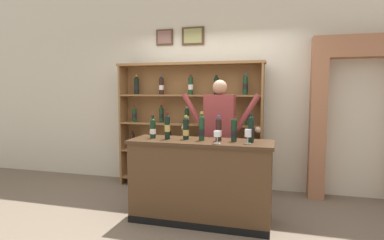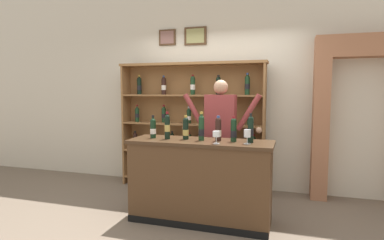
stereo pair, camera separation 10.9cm
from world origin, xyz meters
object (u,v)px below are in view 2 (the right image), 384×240
at_px(tasting_bottle_vin_santo, 167,126).
at_px(tasting_bottle_prosecco, 186,128).
at_px(wine_glass_left, 216,135).
at_px(tasting_bottle_grappa, 234,130).
at_px(tasting_counter, 200,181).
at_px(tasting_bottle_riserva, 251,129).
at_px(shopkeeper, 221,129).
at_px(tasting_bottle_brunello, 218,129).
at_px(tasting_bottle_chianti, 201,128).
at_px(wine_glass_right, 247,134).
at_px(tasting_bottle_bianco, 153,128).
at_px(wine_shelf, 192,122).

distance_m(tasting_bottle_vin_santo, tasting_bottle_prosecco, 0.22).
relative_size(tasting_bottle_vin_santo, wine_glass_left, 2.34).
xyz_separation_m(tasting_bottle_grappa, wine_glass_left, (-0.15, -0.21, -0.03)).
relative_size(tasting_counter, tasting_bottle_prosecco, 5.84).
height_order(tasting_bottle_prosecco, tasting_bottle_riserva, tasting_bottle_riserva).
xyz_separation_m(shopkeeper, tasting_bottle_brunello, (0.10, -0.60, 0.07)).
relative_size(shopkeeper, tasting_bottle_brunello, 5.79).
distance_m(tasting_bottle_vin_santo, wine_glass_left, 0.66).
relative_size(shopkeeper, tasting_bottle_grappa, 5.86).
bearing_deg(tasting_bottle_riserva, tasting_bottle_chianti, -178.40).
distance_m(tasting_bottle_riserva, wine_glass_right, 0.12).
distance_m(tasting_bottle_brunello, tasting_bottle_grappa, 0.18).
relative_size(tasting_counter, tasting_bottle_bianco, 5.98).
relative_size(wine_shelf, tasting_bottle_brunello, 7.97).
relative_size(tasting_bottle_bianco, wine_glass_left, 1.99).
height_order(tasting_bottle_bianco, wine_glass_right, tasting_bottle_bianco).
bearing_deg(tasting_counter, tasting_bottle_vin_santo, -178.11).
relative_size(tasting_bottle_brunello, tasting_bottle_grappa, 1.01).
height_order(wine_shelf, wine_glass_left, wine_shelf).
height_order(shopkeeper, tasting_bottle_prosecco, shopkeeper).
xyz_separation_m(tasting_bottle_brunello, wine_glass_right, (0.35, -0.11, -0.03)).
distance_m(shopkeeper, tasting_bottle_bianco, 0.94).
height_order(tasting_bottle_bianco, wine_glass_left, tasting_bottle_bianco).
bearing_deg(wine_shelf, wine_glass_right, -51.58).
bearing_deg(wine_glass_right, tasting_counter, 171.67).
bearing_deg(tasting_bottle_riserva, tasting_counter, -177.45).
distance_m(tasting_bottle_bianco, wine_glass_left, 0.86).
xyz_separation_m(wine_shelf, wine_glass_left, (0.73, -1.42, 0.03)).
relative_size(tasting_bottle_vin_santo, wine_glass_right, 2.07).
bearing_deg(wine_shelf, tasting_bottle_bianco, -95.04).
distance_m(wine_shelf, tasting_bottle_brunello, 1.41).
distance_m(shopkeeper, wine_glass_right, 0.84).
relative_size(wine_shelf, tasting_bottle_riserva, 7.09).
height_order(shopkeeper, tasting_bottle_brunello, shopkeeper).
xyz_separation_m(tasting_bottle_chianti, wine_glass_left, (0.22, -0.18, -0.05)).
bearing_deg(tasting_bottle_brunello, wine_glass_left, -83.31).
bearing_deg(shopkeeper, tasting_bottle_vin_santo, -128.66).
bearing_deg(tasting_counter, tasting_bottle_grappa, 5.09).
bearing_deg(tasting_bottle_brunello, wine_shelf, 120.06).
xyz_separation_m(tasting_counter, tasting_bottle_grappa, (0.39, 0.03, 0.63)).
bearing_deg(tasting_bottle_vin_santo, tasting_bottle_prosecco, 12.73).
distance_m(shopkeeper, tasting_bottle_grappa, 0.66).
distance_m(shopkeeper, tasting_bottle_chianti, 0.63).
xyz_separation_m(tasting_bottle_bianco, tasting_bottle_prosecco, (0.42, 0.02, 0.01)).
xyz_separation_m(shopkeeper, wine_glass_left, (0.13, -0.80, 0.03)).
bearing_deg(tasting_bottle_grappa, tasting_counter, -174.91).
height_order(wine_shelf, tasting_bottle_chianti, wine_shelf).
height_order(tasting_bottle_prosecco, wine_glass_left, tasting_bottle_prosecco).
bearing_deg(tasting_bottle_brunello, tasting_bottle_riserva, -0.40).
height_order(tasting_bottle_prosecco, wine_glass_right, tasting_bottle_prosecco).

